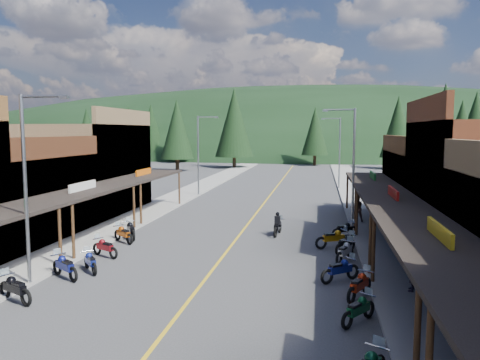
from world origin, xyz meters
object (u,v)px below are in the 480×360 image
at_px(streetlight_1, 200,152).
at_px(bike_west_7, 105,247).
at_px(shop_east_3, 446,188).
at_px(rider_on_bike, 278,226).
at_px(shop_west_3, 83,169).
at_px(bike_west_8, 123,233).
at_px(shop_west_2, 5,197).
at_px(pine_4, 398,127).
at_px(bike_west_6, 90,261).
at_px(pedestrian_east_a, 412,268).
at_px(pine_11, 444,126).
at_px(pedestrian_east_b, 357,208).
at_px(streetlight_0, 28,181).
at_px(pine_10, 177,129).
at_px(bike_east_5, 359,284).
at_px(bike_west_5, 65,265).
at_px(bike_west_9, 131,229).
at_px(bike_west_4, 15,287).
at_px(bike_east_9, 334,237).
at_px(pine_7, 151,128).
at_px(bike_east_6, 340,269).
at_px(bike_east_4, 359,308).
at_px(pine_0, 87,131).
at_px(pine_3, 315,131).
at_px(bike_east_8, 345,243).
at_px(streetlight_3, 338,149).
at_px(bike_east_7, 345,251).
at_px(pine_5, 476,123).
at_px(streetlight_2, 351,162).
at_px(pine_9, 461,132).
at_px(pine_2, 234,123).
at_px(bike_east_10, 345,229).
at_px(pine_8, 129,135).

bearing_deg(streetlight_1, bike_west_7, -87.69).
distance_m(shop_east_3, rider_on_bike, 12.97).
relative_size(shop_west_3, bike_west_8, 5.47).
distance_m(shop_west_2, pine_4, 66.55).
bearing_deg(bike_west_8, bike_west_7, -135.82).
xyz_separation_m(shop_west_2, bike_west_6, (8.25, -5.45, -2.00)).
relative_size(shop_west_2, pedestrian_east_a, 5.81).
relative_size(pine_11, pedestrian_east_b, 6.43).
relative_size(shop_west_2, streetlight_0, 1.36).
height_order(pine_10, bike_east_5, pine_10).
xyz_separation_m(bike_west_5, bike_west_9, (-0.17, 7.75, -0.01)).
relative_size(bike_west_4, bike_east_9, 0.97).
height_order(pine_7, bike_east_6, pine_7).
bearing_deg(shop_west_2, shop_east_3, 19.24).
bearing_deg(bike_west_4, bike_east_4, -63.58).
distance_m(pine_0, pedestrian_east_b, 70.64).
bearing_deg(pine_3, bike_east_8, -87.92).
distance_m(bike_west_4, bike_east_4, 12.75).
bearing_deg(streetlight_3, pine_3, 94.69).
height_order(bike_east_7, rider_on_bike, rider_on_bike).
xyz_separation_m(bike_west_8, bike_east_6, (12.22, -5.18, 0.01)).
bearing_deg(streetlight_0, pedestrian_east_a, 6.05).
bearing_deg(pedestrian_east_a, bike_east_9, -148.37).
xyz_separation_m(pine_3, pine_5, (30.00, 6.00, 1.51)).
relative_size(bike_west_6, bike_east_6, 0.91).
bearing_deg(pine_7, streetlight_2, -60.19).
xyz_separation_m(pine_9, bike_east_9, (-18.26, -42.37, -5.77)).
distance_m(pine_0, pine_2, 30.30).
distance_m(bike_east_8, rider_on_bike, 5.41).
xyz_separation_m(pine_7, bike_east_4, (38.27, -83.68, -6.69)).
xyz_separation_m(pine_0, bike_east_10, (46.49, -56.54, -5.94)).
relative_size(streetlight_1, bike_west_7, 4.11).
relative_size(streetlight_0, pine_9, 0.74).
bearing_deg(bike_west_7, pedestrian_east_b, -22.20).
bearing_deg(bike_east_6, pine_4, 130.16).
xyz_separation_m(pine_7, pine_8, (10.00, -36.00, -1.26)).
relative_size(streetlight_1, pine_11, 0.65).
xyz_separation_m(shop_west_3, pine_9, (37.78, 33.70, 2.86)).
bearing_deg(pine_3, shop_west_2, -105.43).
bearing_deg(pine_8, bike_east_8, -53.51).
bearing_deg(shop_west_2, pine_8, 102.15).
bearing_deg(pedestrian_east_b, bike_west_4, 38.70).
bearing_deg(pine_5, streetlight_0, -117.70).
distance_m(bike_east_4, bike_east_7, 7.63).
relative_size(shop_west_3, streetlight_3, 1.36).
height_order(streetlight_3, bike_west_9, streetlight_3).
height_order(shop_east_3, bike_west_6, shop_east_3).
relative_size(pine_0, bike_east_7, 5.45).
distance_m(pine_8, pine_11, 42.06).
bearing_deg(bike_west_4, pine_5, -1.16).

